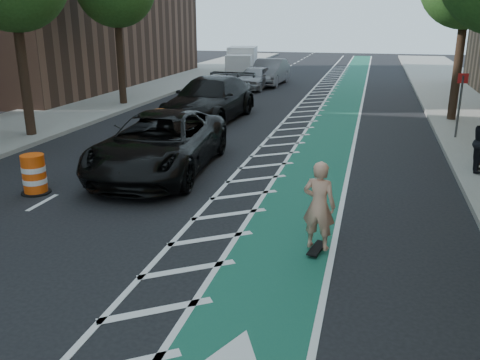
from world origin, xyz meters
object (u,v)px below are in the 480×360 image
(suv_near, at_px, (160,143))
(suv_far, at_px, (210,99))
(skateboarder, at_px, (319,206))
(barrel_a, at_px, (34,175))

(suv_near, bearing_deg, suv_far, 93.33)
(skateboarder, xyz_separation_m, barrel_a, (-7.50, 1.66, -0.49))
(barrel_a, bearing_deg, skateboarder, -12.47)
(skateboarder, distance_m, suv_far, 13.60)
(suv_near, bearing_deg, barrel_a, -136.11)
(suv_near, bearing_deg, skateboarder, -43.90)
(skateboarder, bearing_deg, suv_near, -28.95)
(skateboarder, height_order, barrel_a, skateboarder)
(suv_near, relative_size, barrel_a, 6.03)
(barrel_a, bearing_deg, suv_near, 47.75)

